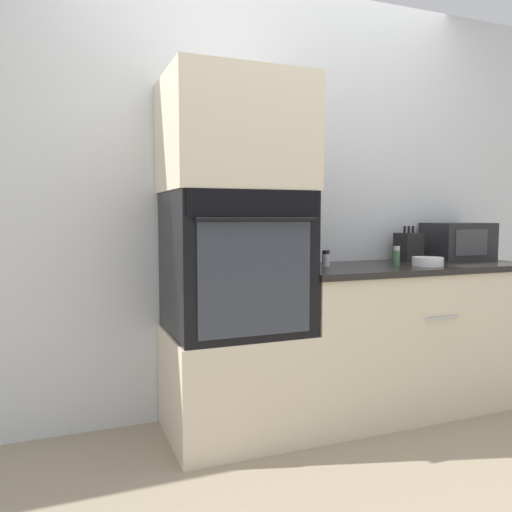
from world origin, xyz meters
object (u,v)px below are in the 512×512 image
(bowl, at_px, (428,262))
(condiment_jar_far, at_px, (397,256))
(wall_oven, at_px, (235,262))
(condiment_jar_mid, at_px, (296,257))
(knife_block, at_px, (408,247))
(condiment_jar_near, at_px, (326,259))
(microwave, at_px, (458,241))

(bowl, distance_m, condiment_jar_far, 0.18)
(wall_oven, relative_size, condiment_jar_mid, 8.28)
(wall_oven, bearing_deg, condiment_jar_mid, 26.80)
(knife_block, distance_m, condiment_jar_mid, 0.77)
(condiment_jar_near, bearing_deg, wall_oven, -174.39)
(microwave, bearing_deg, knife_block, 175.08)
(condiment_jar_near, distance_m, condiment_jar_mid, 0.21)
(wall_oven, xyz_separation_m, condiment_jar_mid, (0.46, 0.23, -0.01))
(bowl, bearing_deg, knife_block, 72.01)
(bowl, bearing_deg, microwave, 29.52)
(bowl, xyz_separation_m, condiment_jar_near, (-0.56, 0.19, 0.02))
(microwave, bearing_deg, condiment_jar_mid, 174.81)
(microwave, distance_m, condiment_jar_near, 1.03)
(condiment_jar_mid, distance_m, condiment_jar_far, 0.58)
(microwave, relative_size, knife_block, 1.83)
(condiment_jar_far, bearing_deg, bowl, -30.47)
(wall_oven, bearing_deg, bowl, -6.75)
(condiment_jar_near, relative_size, condiment_jar_mid, 1.06)
(knife_block, height_order, condiment_jar_mid, knife_block)
(wall_oven, xyz_separation_m, microwave, (1.60, 0.13, 0.07))
(bowl, relative_size, condiment_jar_near, 1.91)
(condiment_jar_near, bearing_deg, condiment_jar_mid, 120.13)
(wall_oven, relative_size, knife_block, 3.22)
(microwave, bearing_deg, condiment_jar_near, -175.80)
(wall_oven, bearing_deg, knife_block, 7.59)
(bowl, xyz_separation_m, condiment_jar_far, (-0.15, 0.09, 0.03))
(knife_block, relative_size, condiment_jar_near, 2.44)
(microwave, distance_m, bowl, 0.55)
(microwave, relative_size, bowl, 2.33)
(microwave, bearing_deg, condiment_jar_far, -164.10)
(condiment_jar_near, bearing_deg, microwave, 4.20)
(condiment_jar_near, xyz_separation_m, condiment_jar_far, (0.41, -0.10, 0.01))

